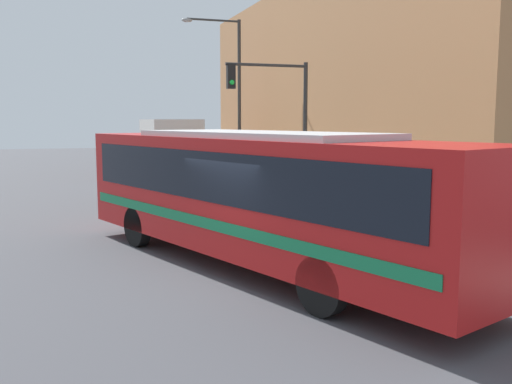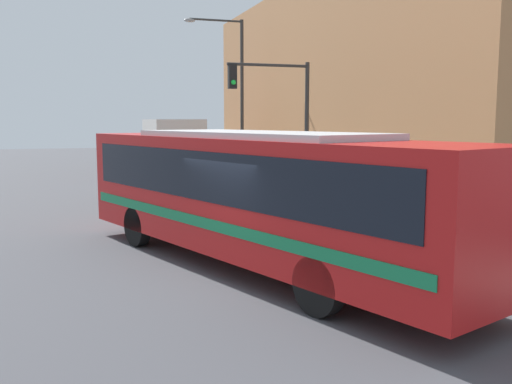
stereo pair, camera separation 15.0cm
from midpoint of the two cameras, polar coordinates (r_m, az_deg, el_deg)
ground_plane at (r=12.24m, az=-0.03°, el=-8.57°), size 120.00×120.00×0.00m
sidewalk at (r=32.74m, az=-1.46°, el=1.52°), size 2.48×70.00×0.17m
building_facade at (r=29.17m, az=9.85°, el=10.29°), size 6.00×27.05×9.90m
city_bus at (r=12.78m, az=0.30°, el=0.30°), size 6.36×11.99×3.07m
delivery_truck at (r=30.60m, az=-8.44°, el=4.28°), size 2.41×7.27×3.37m
fire_hydrant at (r=18.60m, az=10.16°, el=-1.60°), size 0.24×0.32×0.70m
traffic_light_pole at (r=21.96m, az=2.62°, el=8.54°), size 3.28×0.35×5.36m
parking_meter at (r=20.72m, az=6.93°, el=0.80°), size 0.14×0.14×1.27m
street_lamp at (r=30.79m, az=-1.99°, el=10.58°), size 3.16×0.28×8.40m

